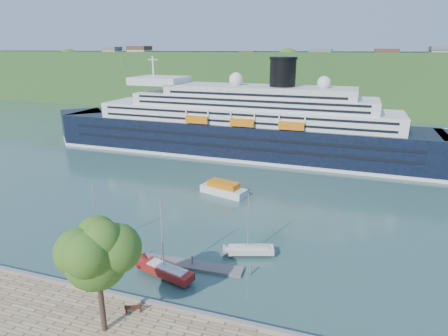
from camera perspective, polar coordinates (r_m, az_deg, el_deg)
The scene contains 11 objects.
ground at distance 44.30m, azimuth -17.69°, elevation -18.49°, with size 400.00×400.00×0.00m, color #2F554F.
far_hillside at distance 175.14m, azimuth 10.97°, elevation 13.05°, with size 400.00×50.00×24.00m, color #315923.
quay_coping at distance 43.51m, azimuth -17.99°, elevation -17.40°, with size 220.00×0.50×0.30m, color slate.
cruise_ship at distance 92.74m, azimuth 1.83°, elevation 9.31°, with size 106.08×15.45×23.82m, color black, non-canonical shape.
park_bench at distance 39.92m, azimuth -13.67°, elevation -19.90°, with size 1.64×0.67×1.05m, color #412012, non-canonical shape.
promenade_tree at distance 35.43m, azimuth -18.64°, elevation -14.86°, with size 7.30×7.30×12.09m, color #2D5716, non-canonical shape.
floating_pontoon at distance 48.20m, azimuth -6.92°, elevation -14.18°, with size 16.23×1.98×0.36m, color slate, non-canonical shape.
sailboat_white_near at distance 52.07m, azimuth -18.53°, elevation -7.23°, with size 6.81×1.89×8.79m, color silver, non-canonical shape.
sailboat_red at distance 43.49m, azimuth -8.85°, elevation -11.14°, with size 7.31×2.03×9.44m, color maroon, non-canonical shape.
sailboat_white_far at distance 47.82m, azimuth 4.22°, elevation -8.93°, with size 6.42×1.78×8.29m, color silver, non-canonical shape.
tender_launch at distance 68.48m, azimuth -0.07°, elevation -3.07°, with size 8.73×2.99×2.41m, color orange, non-canonical shape.
Camera 1 is at (22.67, -28.13, 25.62)m, focal length 30.00 mm.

